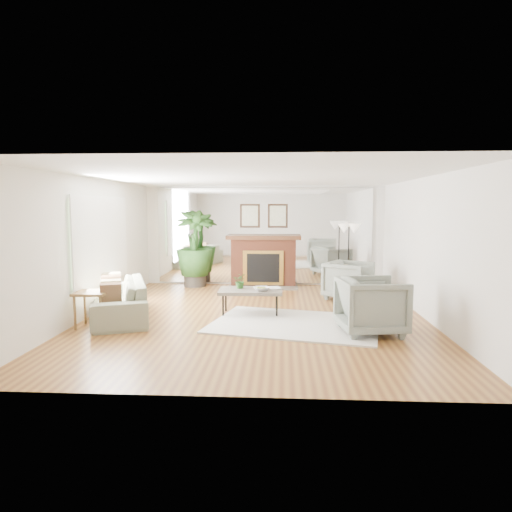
# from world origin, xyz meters

# --- Properties ---
(ground) EXTENTS (7.00, 7.00, 0.00)m
(ground) POSITION_xyz_m (0.00, 0.00, 0.00)
(ground) COLOR brown
(ground) RESTS_ON ground
(wall_left) EXTENTS (0.02, 7.00, 2.50)m
(wall_left) POSITION_xyz_m (-2.99, 0.00, 1.25)
(wall_left) COLOR silver
(wall_left) RESTS_ON ground
(wall_right) EXTENTS (0.02, 7.00, 2.50)m
(wall_right) POSITION_xyz_m (2.99, 0.00, 1.25)
(wall_right) COLOR silver
(wall_right) RESTS_ON ground
(wall_back) EXTENTS (6.00, 0.02, 2.50)m
(wall_back) POSITION_xyz_m (0.00, 3.49, 1.25)
(wall_back) COLOR silver
(wall_back) RESTS_ON ground
(mirror_panel) EXTENTS (5.40, 0.04, 2.40)m
(mirror_panel) POSITION_xyz_m (0.00, 3.47, 1.25)
(mirror_panel) COLOR silver
(mirror_panel) RESTS_ON wall_back
(window_panel) EXTENTS (0.04, 2.40, 1.50)m
(window_panel) POSITION_xyz_m (-2.96, 0.40, 1.35)
(window_panel) COLOR #B2E09E
(window_panel) RESTS_ON wall_left
(fireplace) EXTENTS (1.85, 0.83, 2.05)m
(fireplace) POSITION_xyz_m (0.00, 3.26, 0.66)
(fireplace) COLOR brown
(fireplace) RESTS_ON ground
(area_rug) EXTENTS (3.09, 2.50, 0.03)m
(area_rug) POSITION_xyz_m (0.69, -0.52, 0.01)
(area_rug) COLOR silver
(area_rug) RESTS_ON ground
(coffee_table) EXTENTS (1.17, 0.70, 0.46)m
(coffee_table) POSITION_xyz_m (-0.11, 0.19, 0.42)
(coffee_table) COLOR #675F51
(coffee_table) RESTS_ON ground
(sofa) EXTENTS (1.63, 2.44, 0.66)m
(sofa) POSITION_xyz_m (-2.45, -0.18, 0.33)
(sofa) COLOR slate
(sofa) RESTS_ON ground
(armchair_back) EXTENTS (1.21, 1.21, 0.82)m
(armchair_back) POSITION_xyz_m (1.89, 1.71, 0.41)
(armchair_back) COLOR gray
(armchair_back) RESTS_ON ground
(armchair_front) EXTENTS (1.09, 1.07, 0.89)m
(armchair_front) POSITION_xyz_m (1.86, -0.99, 0.44)
(armchair_front) COLOR gray
(armchair_front) RESTS_ON ground
(side_table) EXTENTS (0.54, 0.54, 0.59)m
(side_table) POSITION_xyz_m (-2.65, -0.84, 0.50)
(side_table) COLOR brown
(side_table) RESTS_ON ground
(potted_ficus) EXTENTS (1.16, 1.16, 1.89)m
(potted_ficus) POSITION_xyz_m (-1.71, 3.10, 1.01)
(potted_ficus) COLOR #2A251E
(potted_ficus) RESTS_ON ground
(floor_lamp) EXTENTS (0.52, 0.29, 1.59)m
(floor_lamp) POSITION_xyz_m (2.00, 2.55, 1.36)
(floor_lamp) COLOR black
(floor_lamp) RESTS_ON ground
(tabletop_plant) EXTENTS (0.28, 0.25, 0.28)m
(tabletop_plant) POSITION_xyz_m (-0.30, 0.31, 0.60)
(tabletop_plant) COLOR #2E5C22
(tabletop_plant) RESTS_ON coffee_table
(fruit_bowl) EXTENTS (0.36, 0.36, 0.07)m
(fruit_bowl) POSITION_xyz_m (0.09, 0.08, 0.50)
(fruit_bowl) COLOR brown
(fruit_bowl) RESTS_ON coffee_table
(book) EXTENTS (0.27, 0.32, 0.02)m
(book) POSITION_xyz_m (0.23, 0.30, 0.47)
(book) COLOR brown
(book) RESTS_ON coffee_table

